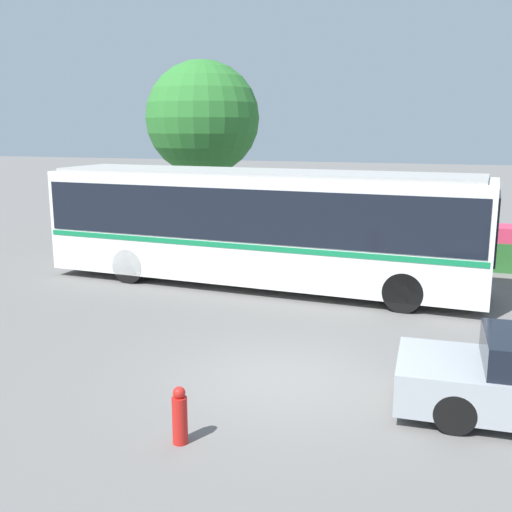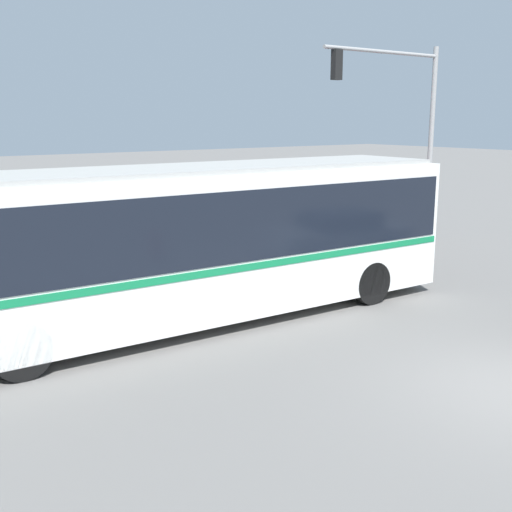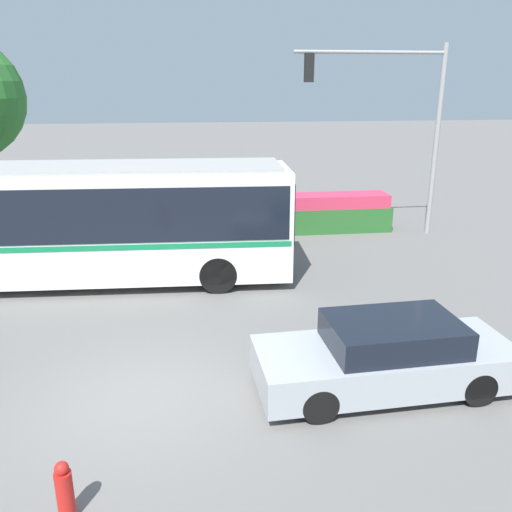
% 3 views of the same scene
% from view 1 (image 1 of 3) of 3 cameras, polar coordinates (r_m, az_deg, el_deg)
% --- Properties ---
extents(ground_plane, '(140.00, 140.00, 0.00)m').
position_cam_1_polar(ground_plane, '(11.08, 2.49, -11.48)').
color(ground_plane, slate).
extents(city_bus, '(12.56, 3.13, 3.27)m').
position_cam_1_polar(city_bus, '(16.94, 0.31, 3.34)').
color(city_bus, silver).
rests_on(city_bus, ground).
extents(flowering_hedge, '(9.93, 1.20, 1.40)m').
position_cam_1_polar(flowering_hedge, '(20.61, 20.45, 0.83)').
color(flowering_hedge, '#286028').
rests_on(flowering_hedge, ground).
extents(street_tree_left, '(4.61, 4.61, 7.12)m').
position_cam_1_polar(street_tree_left, '(25.18, -5.07, 12.86)').
color(street_tree_left, brown).
rests_on(street_tree_left, ground).
extents(fire_hydrant, '(0.22, 0.22, 0.86)m').
position_cam_1_polar(fire_hydrant, '(8.89, -7.24, -14.84)').
color(fire_hydrant, red).
rests_on(fire_hydrant, ground).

